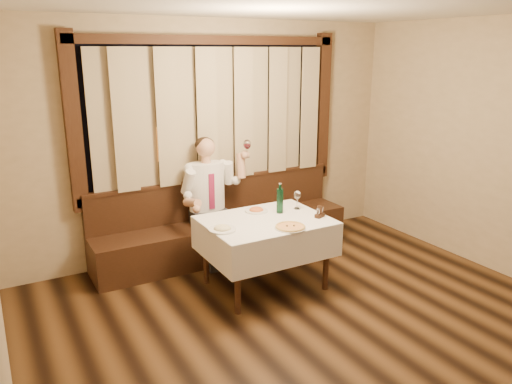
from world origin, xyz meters
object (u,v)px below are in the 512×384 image
pizza (290,227)px  cruet_caddy (320,213)px  pasta_cream (222,227)px  banquette (223,230)px  green_bottle (280,200)px  dining_table (265,229)px  pasta_red (256,208)px  seated_man (210,192)px

pizza → cruet_caddy: 0.47m
pizza → pasta_cream: size_ratio=1.15×
banquette → green_bottle: green_bottle is taller
dining_table → pizza: pizza is taller
pasta_red → pasta_cream: (-0.58, -0.35, 0.00)m
pasta_red → seated_man: (-0.25, 0.66, 0.06)m
pasta_red → pasta_cream: bearing=-148.6°
pizza → pasta_red: 0.63m
dining_table → pizza: (0.08, -0.35, 0.12)m
pasta_cream → green_bottle: (0.77, 0.19, 0.10)m
pizza → cruet_caddy: (0.45, 0.13, 0.03)m
seated_man → green_bottle: bearing=-61.5°
dining_table → seated_man: 0.97m
pizza → seated_man: bearing=102.3°
banquette → dining_table: (0.00, -1.02, 0.34)m
pasta_red → banquette: bearing=93.5°
seated_man → cruet_caddy: bearing=-57.5°
green_bottle → seated_man: 0.94m
cruet_caddy → green_bottle: bearing=109.7°
green_bottle → banquette: bearing=105.0°
dining_table → pasta_cream: size_ratio=4.70×
pizza → cruet_caddy: cruet_caddy is taller
dining_table → pasta_red: pasta_red is taller
pasta_red → cruet_caddy: bearing=-45.5°
pasta_cream → seated_man: size_ratio=0.18×
seated_man → pasta_cream: bearing=-108.0°
green_bottle → pasta_cream: bearing=-166.3°
pasta_red → cruet_caddy: (0.48, -0.49, 0.01)m
dining_table → pizza: bearing=-77.5°
green_bottle → pasta_red: bearing=140.3°
pasta_red → green_bottle: green_bottle is taller
pizza → pasta_red: size_ratio=1.24×
dining_table → seated_man: seated_man is taller
banquette → dining_table: bearing=-90.0°
banquette → green_bottle: (0.24, -0.91, 0.59)m
cruet_caddy → pasta_red: bearing=113.2°
pasta_cream → pizza: bearing=-24.3°
dining_table → pasta_red: size_ratio=5.10×
banquette → pasta_red: bearing=-86.5°
dining_table → cruet_caddy: cruet_caddy is taller
pasta_cream → green_bottle: bearing=13.7°
pizza → pasta_cream: 0.67m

